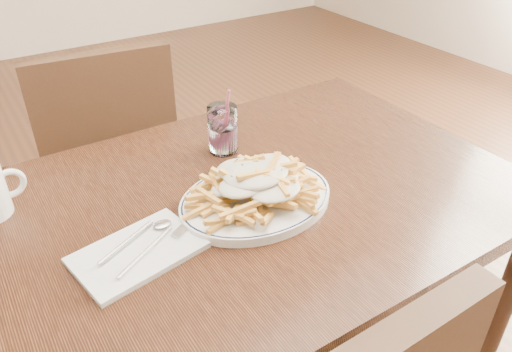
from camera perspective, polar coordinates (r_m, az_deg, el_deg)
table at (r=1.12m, az=-1.13°, el=-5.32°), size 1.20×0.80×0.75m
chair_far at (r=1.74m, az=-16.41°, el=2.04°), size 0.46×0.46×0.90m
fries_plate at (r=1.04m, az=0.00°, el=-2.70°), size 0.38×0.34×0.02m
loaded_fries at (r=1.01m, az=0.00°, el=-0.30°), size 0.30×0.25×0.08m
napkin at (r=0.95m, az=-13.36°, el=-8.52°), size 0.25×0.18×0.01m
cutlery at (r=0.94m, az=-13.57°, el=-7.93°), size 0.18×0.15×0.01m
water_glass at (r=1.21m, az=-3.79°, el=5.07°), size 0.07×0.07×0.16m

